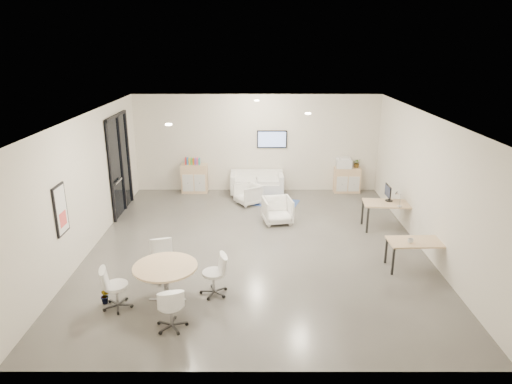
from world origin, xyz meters
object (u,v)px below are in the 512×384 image
at_px(armchair_right, 277,209).
at_px(round_table, 165,270).
at_px(armchair_left, 248,193).
at_px(desk_rear, 390,205).
at_px(sideboard_left, 195,178).
at_px(loveseat, 257,184).
at_px(desk_front, 418,244).
at_px(sideboard_right, 347,180).

relative_size(armchair_right, round_table, 0.64).
xyz_separation_m(armchair_left, desk_rear, (3.81, -1.96, 0.31)).
xyz_separation_m(sideboard_left, armchair_left, (1.79, -1.16, -0.13)).
relative_size(loveseat, desk_front, 1.33).
bearing_deg(sideboard_right, armchair_left, -160.25).
xyz_separation_m(armchair_left, armchair_right, (0.84, -1.55, 0.05)).
relative_size(sideboard_left, desk_front, 0.73).
bearing_deg(round_table, sideboard_left, 92.73).
xyz_separation_m(desk_rear, desk_front, (-0.04, -2.30, -0.06)).
bearing_deg(desk_front, sideboard_right, 93.49).
bearing_deg(armchair_right, sideboard_right, 37.88).
distance_m(sideboard_right, round_table, 8.25).
distance_m(sideboard_left, sideboard_right, 5.07).
height_order(sideboard_right, round_table, sideboard_right).
xyz_separation_m(armchair_right, round_table, (-2.31, -4.03, 0.27)).
bearing_deg(desk_front, armchair_right, 135.41).
bearing_deg(sideboard_right, desk_rear, -80.24).
height_order(loveseat, armchair_right, armchair_right).
bearing_deg(round_table, armchair_left, 75.20).
relative_size(desk_rear, round_table, 1.18).
bearing_deg(armchair_right, armchair_left, 108.17).
relative_size(loveseat, desk_rear, 1.19).
height_order(armchair_right, round_table, armchair_right).
distance_m(sideboard_right, armchair_left, 3.48).
relative_size(armchair_right, desk_rear, 0.54).
relative_size(sideboard_left, armchair_right, 1.22).
relative_size(loveseat, armchair_left, 2.50).
distance_m(armchair_left, armchair_right, 1.76).
bearing_deg(desk_rear, loveseat, 145.23).
bearing_deg(sideboard_left, desk_front, -44.24).
bearing_deg(desk_rear, armchair_left, 157.68).
bearing_deg(desk_front, sideboard_left, 133.95).
xyz_separation_m(sideboard_right, desk_rear, (0.54, -3.14, 0.23)).
xyz_separation_m(loveseat, desk_rear, (3.54, -2.93, 0.31)).
height_order(sideboard_right, armchair_left, sideboard_right).
distance_m(loveseat, armchair_left, 1.01).
bearing_deg(loveseat, desk_front, -57.74).
bearing_deg(armchair_right, sideboard_left, 123.87).
bearing_deg(loveseat, round_table, -106.45).
xyz_separation_m(sideboard_right, armchair_left, (-3.27, -1.17, -0.08)).
bearing_deg(armchair_left, armchair_right, -4.80).
xyz_separation_m(sideboard_right, round_table, (-4.74, -6.75, 0.24)).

